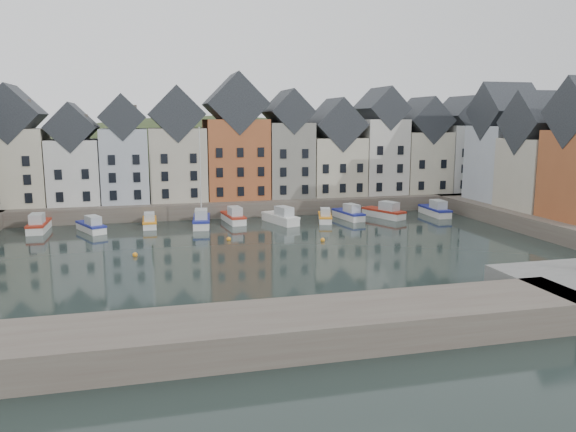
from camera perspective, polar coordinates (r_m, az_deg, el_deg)
name	(u,v)px	position (r m, az deg, el deg)	size (l,w,h in m)	color
ground	(280,255)	(55.82, -0.77, -3.99)	(260.00, 260.00, 0.00)	black
far_quay	(234,202)	(84.58, -5.51, 1.40)	(90.00, 16.00, 2.00)	brown
right_quay	(574,223)	(75.60, 27.05, -0.64)	(14.00, 54.00, 2.00)	brown
near_wall	(200,337)	(33.20, -8.94, -12.08)	(50.00, 6.00, 2.00)	brown
hillside	(216,278)	(113.83, -7.36, -6.22)	(153.60, 70.40, 64.00)	#28381C
far_terrace	(257,150)	(82.38, -3.16, 6.71)	(72.37, 8.16, 17.78)	beige
right_terrace	(543,155)	(77.95, 24.50, 5.70)	(8.30, 24.25, 16.36)	#ACB4BE
mooring_buoys	(232,244)	(60.15, -5.67, -2.88)	(20.50, 5.50, 0.50)	orange
boat_a	(39,225)	(73.83, -23.99, -0.86)	(2.06, 6.43, 2.46)	silver
boat_b	(91,226)	(71.09, -19.34, -1.00)	(4.02, 5.99, 2.22)	silver
boat_c	(150,222)	(72.26, -13.88, -0.59)	(1.71, 5.42, 2.08)	silver
boat_d	(201,220)	(71.18, -8.78, -0.41)	(2.78, 6.77, 12.59)	silver
boat_e	(234,217)	(73.43, -5.55, -0.11)	(2.61, 6.41, 2.39)	silver
boat_f	(281,218)	(72.51, -0.72, -0.17)	(3.91, 6.81, 2.50)	silver
boat_g	(325,217)	(73.98, 3.78, -0.10)	(3.04, 5.58, 2.05)	silver
boat_h	(349,214)	(76.05, 6.21, 0.20)	(2.83, 6.31, 2.34)	silver
boat_i	(385,212)	(77.85, 9.80, 0.38)	(4.44, 6.80, 2.51)	silver
boat_j	(435,210)	(81.01, 14.74, 0.56)	(2.20, 6.53, 2.49)	silver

